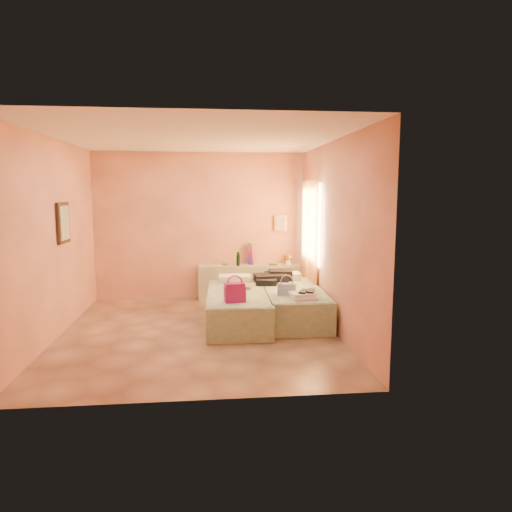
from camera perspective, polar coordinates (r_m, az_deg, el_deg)
The scene contains 16 objects.
ground at distance 6.88m, azimuth -7.12°, elevation -9.40°, with size 4.50×4.50×0.00m, color tan.
room_walls at distance 7.14m, azimuth -5.62°, elevation 5.86°, with size 4.02×4.51×2.81m.
headboard_ledge at distance 8.87m, azimuth -0.56°, elevation -3.21°, with size 2.05×0.30×0.65m, color #ACB695.
bed_left at distance 7.21m, azimuth -2.28°, elevation -6.47°, with size 0.90×2.00×0.50m, color #B0CCA4.
bed_right at distance 7.47m, azimuth 4.59°, elevation -5.97°, with size 0.90×2.00×0.50m, color #B0CCA4.
water_bottle at distance 8.71m, azimuth -2.24°, elevation -0.40°, with size 0.07×0.07×0.26m, color #153B1E.
rainbow_box at distance 8.84m, azimuth -0.65°, elevation 0.31°, with size 0.10×0.10×0.43m, color #AF156C.
small_dish at distance 8.84m, azimuth -3.92°, elevation -1.04°, with size 0.11×0.11×0.03m, color #4D8E6D.
green_book at distance 8.80m, azimuth 2.14°, elevation -1.07°, with size 0.16×0.11×0.03m, color #254630.
flower_vase at distance 8.89m, azimuth 4.06°, elevation -0.30°, with size 0.18×0.18×0.24m, color white.
magenta_handbag at distance 6.50m, azimuth -2.68°, elevation -4.55°, with size 0.29×0.16×0.27m, color #AF156C.
khaki_garment at distance 7.44m, azimuth -1.81°, elevation -3.79°, with size 0.37×0.29×0.06m, color tan.
clothes_pile at distance 7.91m, azimuth 2.21°, elevation -2.65°, with size 0.59×0.59×0.18m, color black.
blue_handbag at distance 6.95m, azimuth 3.87°, elevation -4.16°, with size 0.27×0.12×0.18m, color #4361A2.
towel_stack at distance 6.68m, azimuth 6.00°, elevation -5.02°, with size 0.35×0.30×0.10m, color white.
sandal_pair at distance 6.72m, azimuth 6.44°, elevation -4.40°, with size 0.19×0.25×0.03m, color black.
Camera 1 is at (0.17, -6.57, 2.05)m, focal length 32.00 mm.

